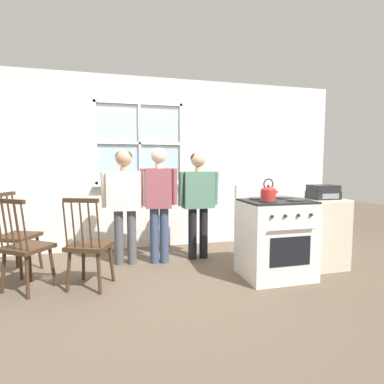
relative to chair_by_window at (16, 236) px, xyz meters
The scene contains 13 objects.
ground_plane 1.90m from the chair_by_window, 18.83° to the right, with size 16.00×16.00×0.00m, color brown.
wall_back 2.12m from the chair_by_window, 24.54° to the left, with size 6.40×0.16×2.70m.
chair_by_window is the anchor object (origin of this frame).
chair_near_wall 0.66m from the chair_by_window, 66.19° to the right, with size 0.57×0.57×1.00m.
chair_center_cluster 1.14m from the chair_by_window, 37.02° to the right, with size 0.54×0.53×1.00m.
person_elderly_left 1.40m from the chair_by_window, ahead, with size 0.60×0.26×1.53m.
person_teen_center 1.83m from the chair_by_window, ahead, with size 0.51×0.26×1.56m.
person_adult_right 2.37m from the chair_by_window, ahead, with size 0.59×0.24×1.51m.
stove 3.16m from the chair_by_window, 16.24° to the right, with size 0.79×0.68×1.08m.
kettle 3.09m from the chair_by_window, 19.56° to the right, with size 0.21×0.17×0.25m.
potted_plant 1.66m from the chair_by_window, 28.05° to the left, with size 0.11×0.11×0.32m.
side_counter 3.85m from the chair_by_window, 10.91° to the right, with size 0.55×0.50×0.90m.
stereo 3.89m from the chair_by_window, 11.22° to the right, with size 0.34×0.29×0.18m.
Camera 1 is at (-0.54, -3.44, 1.34)m, focal length 28.00 mm.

